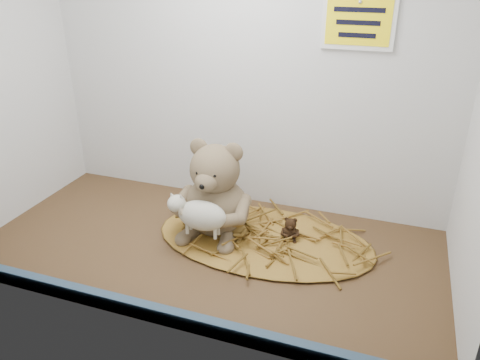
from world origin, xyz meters
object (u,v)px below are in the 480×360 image
(toy_lamb, at_px, (202,216))
(mini_teddy_tan, at_px, (238,225))
(main_teddy, at_px, (216,188))
(mini_teddy_brown, at_px, (290,227))

(toy_lamb, xyz_separation_m, mini_teddy_tan, (0.07, 0.07, -0.06))
(main_teddy, distance_m, mini_teddy_brown, 0.22)
(toy_lamb, distance_m, mini_teddy_brown, 0.24)
(toy_lamb, bearing_deg, main_teddy, 90.00)
(mini_teddy_tan, bearing_deg, main_teddy, 176.64)
(main_teddy, relative_size, mini_teddy_brown, 4.26)
(main_teddy, distance_m, toy_lamb, 0.10)
(main_teddy, bearing_deg, mini_teddy_tan, -18.47)
(mini_teddy_brown, bearing_deg, main_teddy, 175.97)
(toy_lamb, bearing_deg, mini_teddy_tan, 46.22)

